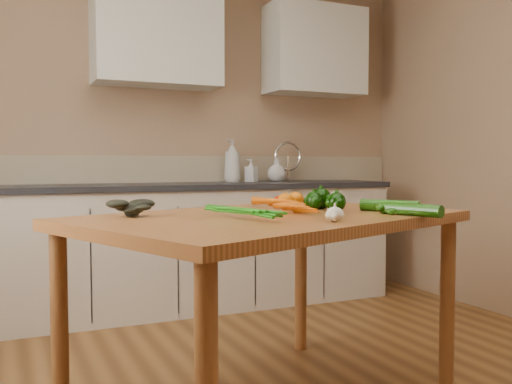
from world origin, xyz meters
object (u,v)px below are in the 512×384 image
at_px(soap_bottle_a, 232,161).
at_px(leafy_greens, 133,203).
at_px(zucchini_a, 390,206).
at_px(tomato_a, 280,201).
at_px(pepper_b, 321,199).
at_px(pepper_c, 337,202).
at_px(pepper_a, 314,201).
at_px(garlic_bulb, 335,214).
at_px(soap_bottle_b, 251,170).
at_px(carrot_bunch, 274,205).
at_px(table, 270,237).
at_px(tomato_b, 286,200).
at_px(soap_bottle_c, 277,170).
at_px(zucchini_b, 411,210).
at_px(tomato_c, 296,199).

xyz_separation_m(soap_bottle_a, leafy_greens, (-1.15, -1.82, -0.17)).
bearing_deg(zucchini_a, tomato_a, 128.64).
bearing_deg(pepper_b, pepper_c, -92.82).
height_order(soap_bottle_a, pepper_a, soap_bottle_a).
bearing_deg(zucchini_a, garlic_bulb, -149.49).
bearing_deg(leafy_greens, tomato_a, 15.75).
relative_size(soap_bottle_b, leafy_greens, 0.79).
bearing_deg(pepper_c, soap_bottle_b, 77.35).
relative_size(carrot_bunch, pepper_b, 3.04).
height_order(table, pepper_b, pepper_b).
bearing_deg(garlic_bulb, tomato_a, 80.41).
xyz_separation_m(pepper_a, tomato_a, (-0.09, 0.17, -0.01)).
height_order(tomato_b, zucchini_a, tomato_b).
bearing_deg(soap_bottle_c, tomato_b, -164.69).
bearing_deg(pepper_a, carrot_bunch, -149.10).
distance_m(table, soap_bottle_c, 2.15).
relative_size(pepper_a, tomato_b, 1.03).
bearing_deg(leafy_greens, pepper_b, 3.98).
bearing_deg(carrot_bunch, zucchini_b, -49.45).
bearing_deg(pepper_c, table, -177.49).
distance_m(soap_bottle_b, soap_bottle_c, 0.21).
bearing_deg(zucchini_b, tomato_b, 116.78).
height_order(tomato_c, zucchini_b, tomato_c).
height_order(garlic_bulb, pepper_c, pepper_c).
relative_size(carrot_bunch, pepper_a, 3.59).
bearing_deg(carrot_bunch, garlic_bulb, -97.16).
height_order(pepper_c, zucchini_b, pepper_c).
xyz_separation_m(carrot_bunch, pepper_c, (0.33, 0.04, 0.00)).
bearing_deg(tomato_b, soap_bottle_a, 76.67).
height_order(soap_bottle_a, tomato_b, soap_bottle_a).
bearing_deg(soap_bottle_b, tomato_c, 35.73).
bearing_deg(soap_bottle_c, tomato_a, -165.59).
xyz_separation_m(soap_bottle_a, garlic_bulb, (-0.52, -2.28, -0.20)).
xyz_separation_m(soap_bottle_b, pepper_c, (-0.43, -1.91, -0.11)).
relative_size(pepper_a, zucchini_b, 0.30).
distance_m(table, carrot_bunch, 0.14).
height_order(soap_bottle_a, tomato_a, soap_bottle_a).
relative_size(soap_bottle_b, tomato_b, 2.26).
relative_size(soap_bottle_c, pepper_a, 2.29).
bearing_deg(table, pepper_b, 4.30).
bearing_deg(leafy_greens, zucchini_b, -20.75).
distance_m(tomato_c, zucchini_b, 0.65).
bearing_deg(tomato_b, pepper_c, -63.43).
bearing_deg(garlic_bulb, soap_bottle_a, 77.29).
distance_m(garlic_bulb, zucchini_a, 0.51).
bearing_deg(carrot_bunch, soap_bottle_b, 47.83).
bearing_deg(pepper_a, garlic_bulb, -112.19).
distance_m(carrot_bunch, tomato_c, 0.46).
bearing_deg(carrot_bunch, pepper_b, 8.60).
height_order(carrot_bunch, tomato_a, carrot_bunch).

